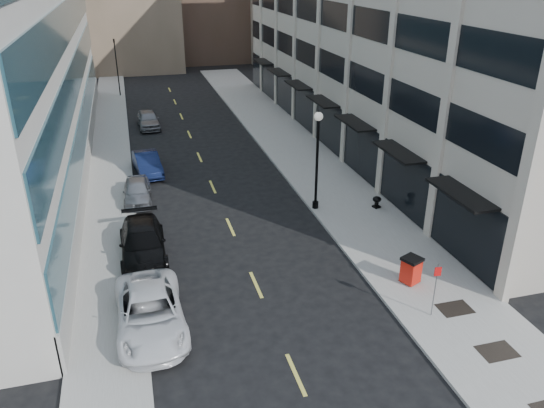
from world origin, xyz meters
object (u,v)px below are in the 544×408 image
car_blue_sedan (147,164)px  car_black_pickup (143,243)px  car_grey_sedan (148,119)px  sign_post (436,283)px  urn_planter (377,201)px  car_white_van (150,312)px  traffic_signal (114,42)px  lamppost (317,152)px  car_silver_sedan (137,191)px  trash_bin (411,269)px

car_blue_sedan → car_black_pickup: bearing=-100.2°
car_grey_sedan → sign_post: size_ratio=1.81×
car_black_pickup → sign_post: sign_post is taller
car_blue_sedan → urn_planter: bearing=-42.8°
car_white_van → traffic_signal: bearing=90.1°
car_black_pickup → sign_post: bearing=-36.2°
car_blue_sedan → lamppost: (9.22, -8.69, 2.89)m
traffic_signal → sign_post: bearing=-75.0°
traffic_signal → urn_planter: size_ratio=9.91×
car_silver_sedan → car_blue_sedan: car_blue_sedan is taller
car_white_van → car_blue_sedan: (0.88, 17.54, -0.05)m
lamppost → car_black_pickup: bearing=-163.8°
urn_planter → lamppost: bearing=165.4°
car_white_van → trash_bin: 11.54m
sign_post → car_white_van: bearing=176.0°
car_grey_sedan → sign_post: (9.60, -31.33, 0.97)m
urn_planter → car_white_van: bearing=-149.8°
lamppost → sign_post: lamppost is taller
trash_bin → car_white_van: bearing=156.4°
trash_bin → sign_post: sign_post is taller
car_white_van → car_blue_sedan: 17.56m
car_grey_sedan → urn_planter: bearing=-62.6°
car_blue_sedan → trash_bin: (10.67, -17.41, 0.10)m
sign_post → urn_planter: (2.42, 10.27, -1.16)m
car_blue_sedan → urn_planter: (12.74, -9.60, -0.16)m
car_grey_sedan → trash_bin: size_ratio=3.48×
traffic_signal → car_white_van: traffic_signal is taller
car_white_van → trash_bin: car_white_van is taller
car_blue_sedan → car_grey_sedan: bearing=80.6°
trash_bin → car_grey_sedan: bearing=84.8°
car_grey_sedan → traffic_signal: bearing=97.7°
lamppost → sign_post: (1.10, -11.19, -1.90)m
lamppost → urn_planter: size_ratio=8.42×
car_blue_sedan → lamppost: size_ratio=0.76×
car_black_pickup → sign_post: size_ratio=2.20×
traffic_signal → trash_bin: bearing=-73.7°
car_black_pickup → lamppost: lamppost is taller
car_grey_sedan → urn_planter: size_ratio=6.33×
car_blue_sedan → urn_planter: size_ratio=6.39×
trash_bin → sign_post: size_ratio=0.52×
car_blue_sedan → urn_planter: 15.96m
sign_post → car_silver_sedan: bearing=134.0°
traffic_signal → car_white_van: (0.70, -42.00, -4.92)m
car_white_van → car_blue_sedan: size_ratio=1.27×
car_white_van → lamppost: (10.10, 8.85, 2.84)m
car_grey_sedan → car_black_pickup: bearing=-96.3°
trash_bin → traffic_signal: bearing=82.1°
car_black_pickup → trash_bin: 12.92m
car_black_pickup → urn_planter: bearing=8.6°
car_silver_sedan → urn_planter: car_silver_sedan is taller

